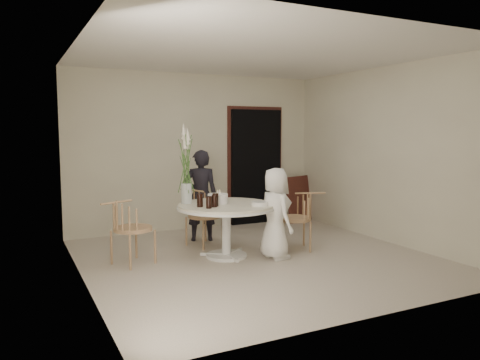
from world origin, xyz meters
name	(u,v)px	position (x,y,z in m)	size (l,w,h in m)	color
ground	(258,258)	(0.00, 0.00, 0.00)	(4.50, 4.50, 0.00)	beige
room_shell	(258,138)	(0.00, 0.00, 1.62)	(4.50, 4.50, 4.50)	white
doorway	(256,167)	(1.15, 2.19, 1.05)	(1.00, 0.10, 2.10)	black
door_trim	(255,163)	(1.15, 2.23, 1.11)	(1.12, 0.03, 2.22)	#58271E
table	(226,212)	(-0.35, 0.25, 0.62)	(1.33, 1.33, 0.73)	white
picture_frame	(299,199)	(1.95, 1.95, 0.43)	(0.65, 0.04, 0.86)	#58271E
chair_far	(199,209)	(-0.42, 1.08, 0.54)	(0.57, 0.59, 0.83)	tan
chair_right	(302,212)	(0.81, 0.15, 0.54)	(0.60, 0.58, 0.84)	tan
chair_left	(125,223)	(-1.68, 0.43, 0.55)	(0.62, 0.60, 0.86)	tan
girl	(201,195)	(-0.30, 1.31, 0.71)	(0.52, 0.34, 1.42)	black
boy	(276,213)	(0.22, -0.10, 0.61)	(0.60, 0.39, 1.23)	white
birthday_cake	(218,199)	(-0.43, 0.35, 0.80)	(0.28, 0.28, 0.18)	white
cola_tumbler_a	(209,202)	(-0.70, 0.03, 0.81)	(0.07, 0.07, 0.16)	black
cola_tumbler_b	(214,201)	(-0.59, 0.09, 0.81)	(0.07, 0.07, 0.16)	black
cola_tumbler_c	(200,200)	(-0.75, 0.19, 0.82)	(0.08, 0.08, 0.17)	black
cola_tumbler_d	(215,200)	(-0.56, 0.14, 0.82)	(0.08, 0.08, 0.17)	black
plate_stack	(260,204)	(-0.01, -0.07, 0.76)	(0.22, 0.22, 0.05)	white
flower_vase	(186,165)	(-0.80, 0.56, 1.25)	(0.15, 0.15, 1.09)	silver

